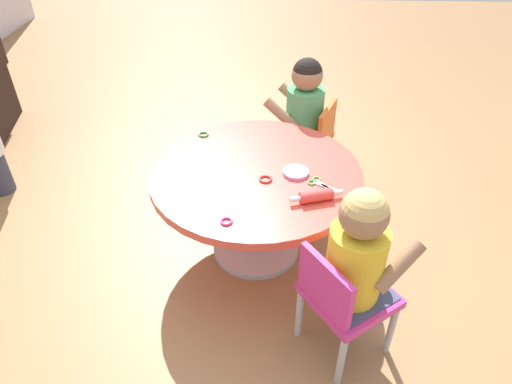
{
  "coord_description": "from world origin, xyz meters",
  "views": [
    {
      "loc": [
        -1.72,
        -0.08,
        1.66
      ],
      "look_at": [
        0.0,
        0.0,
        0.37
      ],
      "focal_mm": 31.94,
      "sensor_mm": 36.0,
      "label": 1
    }
  ],
  "objects_px": {
    "child_chair_left": "(343,297)",
    "seated_child_left": "(358,250)",
    "child_chair_right": "(308,140)",
    "seated_child_right": "(304,103)",
    "rolling_pin": "(316,196)",
    "craft_scissors": "(319,183)",
    "craft_table": "(256,189)"
  },
  "relations": [
    {
      "from": "seated_child_right",
      "to": "craft_scissors",
      "type": "relative_size",
      "value": 3.78
    },
    {
      "from": "rolling_pin",
      "to": "craft_scissors",
      "type": "distance_m",
      "value": 0.12
    },
    {
      "from": "craft_scissors",
      "to": "craft_table",
      "type": "bearing_deg",
      "value": 71.68
    },
    {
      "from": "seated_child_left",
      "to": "rolling_pin",
      "type": "bearing_deg",
      "value": 20.98
    },
    {
      "from": "seated_child_left",
      "to": "seated_child_right",
      "type": "distance_m",
      "value": 1.17
    },
    {
      "from": "seated_child_left",
      "to": "rolling_pin",
      "type": "xyz_separation_m",
      "value": [
        0.33,
        0.13,
        -0.02
      ]
    },
    {
      "from": "child_chair_left",
      "to": "seated_child_right",
      "type": "relative_size",
      "value": 1.05
    },
    {
      "from": "child_chair_left",
      "to": "seated_child_left",
      "type": "distance_m",
      "value": 0.23
    },
    {
      "from": "craft_table",
      "to": "seated_child_left",
      "type": "height_order",
      "value": "seated_child_left"
    },
    {
      "from": "seated_child_left",
      "to": "craft_table",
      "type": "bearing_deg",
      "value": 35.45
    },
    {
      "from": "child_chair_right",
      "to": "rolling_pin",
      "type": "relative_size",
      "value": 2.37
    },
    {
      "from": "seated_child_left",
      "to": "craft_scissors",
      "type": "distance_m",
      "value": 0.46
    },
    {
      "from": "rolling_pin",
      "to": "seated_child_right",
      "type": "bearing_deg",
      "value": 1.18
    },
    {
      "from": "child_chair_left",
      "to": "rolling_pin",
      "type": "xyz_separation_m",
      "value": [
        0.35,
        0.09,
        0.21
      ]
    },
    {
      "from": "craft_table",
      "to": "rolling_pin",
      "type": "distance_m",
      "value": 0.36
    },
    {
      "from": "child_chair_right",
      "to": "craft_scissors",
      "type": "relative_size",
      "value": 3.97
    },
    {
      "from": "craft_table",
      "to": "seated_child_right",
      "type": "xyz_separation_m",
      "value": [
        0.62,
        -0.24,
        0.15
      ]
    },
    {
      "from": "craft_table",
      "to": "child_chair_left",
      "type": "height_order",
      "value": "child_chair_left"
    },
    {
      "from": "seated_child_right",
      "to": "rolling_pin",
      "type": "relative_size",
      "value": 2.25
    },
    {
      "from": "child_chair_right",
      "to": "craft_scissors",
      "type": "bearing_deg",
      "value": -179.94
    },
    {
      "from": "craft_scissors",
      "to": "child_chair_left",
      "type": "bearing_deg",
      "value": -171.15
    },
    {
      "from": "child_chair_right",
      "to": "rolling_pin",
      "type": "distance_m",
      "value": 0.84
    },
    {
      "from": "craft_scissors",
      "to": "seated_child_right",
      "type": "bearing_deg",
      "value": 3.03
    },
    {
      "from": "child_chair_left",
      "to": "seated_child_left",
      "type": "bearing_deg",
      "value": -54.99
    },
    {
      "from": "child_chair_left",
      "to": "rolling_pin",
      "type": "distance_m",
      "value": 0.42
    },
    {
      "from": "seated_child_right",
      "to": "craft_scissors",
      "type": "height_order",
      "value": "seated_child_right"
    },
    {
      "from": "child_chair_right",
      "to": "seated_child_right",
      "type": "height_order",
      "value": "seated_child_right"
    },
    {
      "from": "seated_child_left",
      "to": "craft_scissors",
      "type": "bearing_deg",
      "value": 13.29
    },
    {
      "from": "craft_table",
      "to": "child_chair_right",
      "type": "distance_m",
      "value": 0.67
    },
    {
      "from": "child_chair_right",
      "to": "rolling_pin",
      "type": "bearing_deg",
      "value": 178.6
    },
    {
      "from": "seated_child_left",
      "to": "seated_child_right",
      "type": "height_order",
      "value": "same"
    },
    {
      "from": "child_chair_left",
      "to": "seated_child_left",
      "type": "relative_size",
      "value": 1.05
    }
  ]
}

